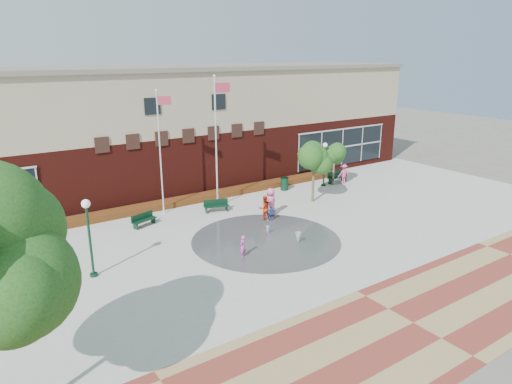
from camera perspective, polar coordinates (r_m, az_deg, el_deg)
ground at (r=23.74m, az=5.48°, el=-8.36°), size 120.00×120.00×0.00m
plaza_concrete at (r=26.67m, az=0.00°, el=-5.34°), size 46.00×18.00×0.01m
paver_band at (r=19.56m, az=19.08°, el=-15.23°), size 46.00×6.00×0.01m
splash_pad at (r=25.91m, az=1.25°, el=-6.04°), size 8.40×8.40×0.01m
library_building at (r=37.03m, az=-11.90°, el=8.08°), size 44.40×10.40×9.20m
flower_bed at (r=32.86m, az=-7.46°, el=-1.14°), size 26.00×1.20×0.40m
flagpole_left at (r=29.60m, az=-11.86°, el=5.60°), size 0.87×0.45×8.04m
flagpole_right at (r=30.26m, az=-4.94°, el=7.03°), size 1.05×0.41×8.84m
lamp_left at (r=22.33m, az=-20.18°, el=-4.43°), size 0.41×0.41×3.83m
lamp_right at (r=36.16m, az=8.56°, el=4.06°), size 0.37×0.37×3.49m
bench_left at (r=28.63m, az=-13.79°, el=-3.70°), size 1.69×0.95×0.82m
bench_mid at (r=30.40m, az=-4.97°, el=-2.03°), size 1.72×0.91×0.83m
bench_right at (r=37.71m, az=10.12°, el=1.62°), size 2.06×0.85×1.01m
trash_can at (r=35.11m, az=3.57°, el=1.05°), size 0.63×0.63×1.03m
tree_mid at (r=31.90m, az=7.27°, el=4.13°), size 2.54×2.54×4.28m
tree_small_right at (r=36.48m, az=9.76°, el=4.43°), size 1.90×1.90×3.24m
water_jet_a at (r=25.53m, az=5.25°, el=-6.48°), size 0.33×0.33×0.65m
water_jet_b at (r=26.70m, az=1.44°, el=-5.33°), size 0.22×0.22×0.49m
child_splash at (r=23.66m, az=-1.67°, el=-6.81°), size 0.52×0.46×1.18m
adult_red at (r=28.66m, az=1.05°, el=-2.03°), size 0.86×0.72×1.60m
adult_pink at (r=29.48m, az=1.86°, el=-1.25°), size 0.99×0.74×1.84m
child_blue at (r=28.63m, az=1.89°, el=-2.70°), size 0.62×0.52×0.99m
person_bench at (r=37.46m, az=10.87°, el=2.28°), size 1.12×0.71×1.66m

